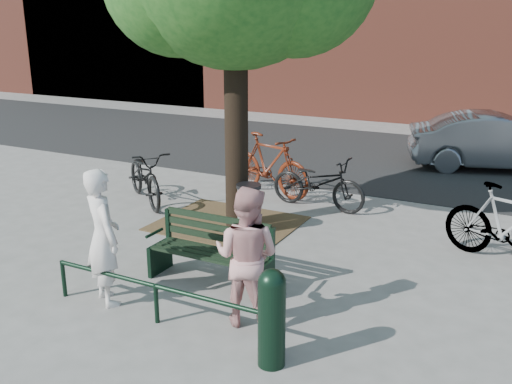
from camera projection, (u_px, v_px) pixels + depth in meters
The scene contains 14 objects.
ground at pixel (210, 283), 7.88m from camera, with size 90.00×90.00×0.00m, color gray.
dirt_pit at pixel (228, 223), 10.19m from camera, with size 2.40×2.00×0.02m, color brown.
road at pixel (380, 158), 15.10m from camera, with size 40.00×7.00×0.01m, color black.
park_bench at pixel (212, 249), 7.81m from camera, with size 1.74×0.54×0.97m.
guard_railing at pixel (156, 292), 6.75m from camera, with size 3.06×0.06×0.51m.
person_left at pixel (103, 237), 7.13m from camera, with size 0.65×0.42×1.77m, color silver.
person_right at pixel (247, 257), 6.64m from camera, with size 0.82×0.64×1.70m, color tan.
bollard at pixel (272, 315), 5.86m from camera, with size 0.29×0.29×1.09m.
litter_bin at pixel (249, 209), 9.65m from camera, with size 0.42×0.42×0.86m.
bicycle_a at pixel (145, 176), 11.27m from camera, with size 0.72×2.08×1.09m, color black.
bicycle_b at pixel (269, 165), 11.77m from camera, with size 0.60×2.12×1.27m, color #541B0C.
bicycle_c at pixel (318, 183), 10.92m from camera, with size 0.67×1.93×1.02m, color black.
bicycle_d at pixel (508, 226), 8.37m from camera, with size 0.56×1.98×1.19m, color gray.
parked_car at pixel (498, 142), 13.76m from camera, with size 1.44×4.13×1.36m, color slate.
Camera 1 is at (3.88, -6.08, 3.48)m, focal length 40.00 mm.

